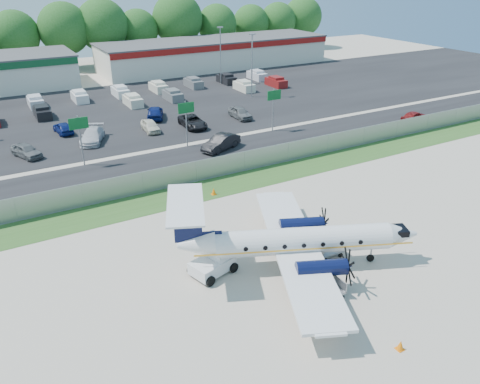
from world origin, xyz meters
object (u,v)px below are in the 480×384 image
aircraft (297,241)px  baggage_cart_near (327,292)px  baggage_cart_far (329,250)px  pushback_tug (214,263)px

aircraft → baggage_cart_near: size_ratio=8.09×
aircraft → baggage_cart_near: aircraft is taller
aircraft → baggage_cart_far: bearing=-2.8°
aircraft → baggage_cart_near: bearing=-96.4°
baggage_cart_far → baggage_cart_near: bearing=-130.6°
baggage_cart_near → baggage_cart_far: bearing=49.4°
pushback_tug → baggage_cart_far: bearing=-15.8°
pushback_tug → baggage_cart_near: pushback_tug is taller
pushback_tug → baggage_cart_far: (7.52, -2.13, -0.27)m
baggage_cart_near → baggage_cart_far: baggage_cart_near is taller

